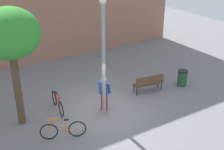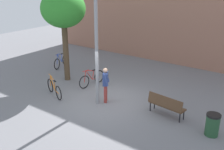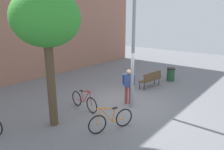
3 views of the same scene
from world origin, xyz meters
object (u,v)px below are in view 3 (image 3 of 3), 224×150
(lamppost, at_px, (133,44))
(park_bench, at_px, (151,78))
(trash_bin, at_px, (171,74))
(person_by_lamppost, at_px, (128,84))
(plaza_tree, at_px, (46,20))
(bicycle_orange, at_px, (111,120))
(bicycle_red, at_px, (84,101))

(lamppost, relative_size, park_bench, 3.16)
(trash_bin, bearing_deg, lamppost, -175.31)
(person_by_lamppost, relative_size, plaza_tree, 0.34)
(park_bench, height_order, bicycle_orange, bicycle_orange)
(park_bench, xyz_separation_m, bicycle_orange, (-5.30, -1.36, -0.16))
(lamppost, height_order, bicycle_orange, lamppost)
(park_bench, xyz_separation_m, trash_bin, (2.01, -0.32, -0.11))
(bicycle_orange, distance_m, trash_bin, 7.39)
(bicycle_orange, xyz_separation_m, trash_bin, (7.32, 1.03, 0.05))
(park_bench, bearing_deg, lamppost, -166.45)
(lamppost, height_order, person_by_lamppost, lamppost)
(park_bench, distance_m, plaza_tree, 7.22)
(lamppost, distance_m, trash_bin, 5.67)
(lamppost, xyz_separation_m, plaza_tree, (-3.30, 1.34, 1.00))
(trash_bin, bearing_deg, person_by_lamppost, -179.16)
(plaza_tree, distance_m, bicycle_orange, 4.17)
(person_by_lamppost, bearing_deg, lamppost, -121.14)
(bicycle_red, bearing_deg, plaza_tree, -175.36)
(plaza_tree, bearing_deg, bicycle_orange, -61.51)
(person_by_lamppost, bearing_deg, bicycle_red, 147.73)
(bicycle_orange, bearing_deg, lamppost, 15.42)
(bicycle_red, relative_size, trash_bin, 2.09)
(plaza_tree, bearing_deg, bicycle_red, 4.64)
(lamppost, xyz_separation_m, trash_bin, (5.09, 0.42, -2.46))
(plaza_tree, bearing_deg, trash_bin, -6.31)
(person_by_lamppost, distance_m, trash_bin, 4.91)
(bicycle_red, bearing_deg, park_bench, -9.04)
(person_by_lamppost, bearing_deg, plaza_tree, 164.09)
(lamppost, height_order, bicycle_red, lamppost)
(plaza_tree, xyz_separation_m, bicycle_red, (1.70, 0.14, -3.52))
(lamppost, bearing_deg, trash_bin, 4.69)
(person_by_lamppost, height_order, trash_bin, person_by_lamppost)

